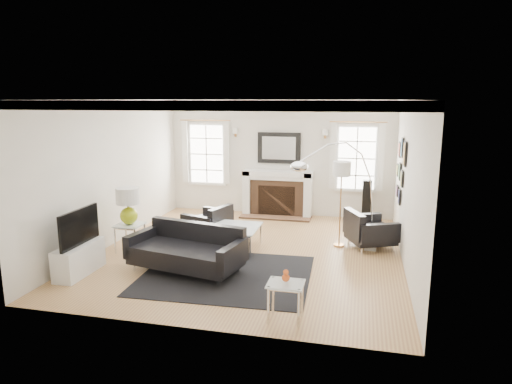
% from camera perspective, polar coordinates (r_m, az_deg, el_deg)
% --- Properties ---
extents(floor, '(6.00, 6.00, 0.00)m').
position_cam_1_polar(floor, '(8.63, -0.77, -7.47)').
color(floor, '#A26D44').
rests_on(floor, ground).
extents(back_wall, '(5.50, 0.04, 2.80)m').
position_cam_1_polar(back_wall, '(11.19, 2.92, 4.27)').
color(back_wall, silver).
rests_on(back_wall, floor).
extents(front_wall, '(5.50, 0.04, 2.80)m').
position_cam_1_polar(front_wall, '(5.49, -8.39, -3.51)').
color(front_wall, silver).
rests_on(front_wall, floor).
extents(left_wall, '(0.04, 6.00, 2.80)m').
position_cam_1_polar(left_wall, '(9.33, -17.43, 2.30)').
color(left_wall, silver).
rests_on(left_wall, floor).
extents(right_wall, '(0.04, 6.00, 2.80)m').
position_cam_1_polar(right_wall, '(8.08, 18.49, 0.87)').
color(right_wall, silver).
rests_on(right_wall, floor).
extents(ceiling, '(5.50, 6.00, 0.02)m').
position_cam_1_polar(ceiling, '(8.16, -0.82, 11.45)').
color(ceiling, white).
rests_on(ceiling, back_wall).
extents(crown_molding, '(5.50, 6.00, 0.12)m').
position_cam_1_polar(crown_molding, '(8.16, -0.82, 11.03)').
color(crown_molding, white).
rests_on(crown_molding, back_wall).
extents(fireplace, '(1.70, 0.69, 1.11)m').
position_cam_1_polar(fireplace, '(11.13, 2.69, -0.25)').
color(fireplace, white).
rests_on(fireplace, floor).
extents(mantel_mirror, '(1.05, 0.07, 0.75)m').
position_cam_1_polar(mantel_mirror, '(11.11, 2.89, 5.52)').
color(mantel_mirror, black).
rests_on(mantel_mirror, back_wall).
extents(window_left, '(1.24, 0.15, 1.62)m').
position_cam_1_polar(window_left, '(11.60, -6.18, 4.77)').
color(window_left, white).
rests_on(window_left, back_wall).
extents(window_right, '(1.24, 0.15, 1.62)m').
position_cam_1_polar(window_right, '(10.95, 12.47, 4.17)').
color(window_right, white).
rests_on(window_right, back_wall).
extents(gallery_wall, '(0.04, 1.73, 1.29)m').
position_cam_1_polar(gallery_wall, '(9.33, 17.65, 3.12)').
color(gallery_wall, black).
rests_on(gallery_wall, right_wall).
extents(tv_unit, '(0.35, 1.00, 1.09)m').
position_cam_1_polar(tv_unit, '(8.02, -21.23, -7.31)').
color(tv_unit, white).
rests_on(tv_unit, floor).
extents(area_rug, '(2.78, 2.35, 0.01)m').
position_cam_1_polar(area_rug, '(7.55, -3.72, -10.30)').
color(area_rug, black).
rests_on(area_rug, floor).
extents(sofa, '(2.04, 1.23, 0.62)m').
position_cam_1_polar(sofa, '(7.72, -8.50, -7.28)').
color(sofa, black).
rests_on(sofa, floor).
extents(armchair_left, '(0.97, 1.03, 0.57)m').
position_cam_1_polar(armchair_left, '(9.41, -5.78, -3.88)').
color(armchair_left, black).
rests_on(armchair_left, floor).
extents(armchair_right, '(1.08, 1.13, 0.60)m').
position_cam_1_polar(armchair_right, '(9.03, 13.80, -4.74)').
color(armchair_right, black).
rests_on(armchair_right, floor).
extents(coffee_table, '(0.97, 0.97, 0.43)m').
position_cam_1_polar(coffee_table, '(8.70, -2.89, -4.57)').
color(coffee_table, silver).
rests_on(coffee_table, floor).
extents(side_table_left, '(0.48, 0.48, 0.52)m').
position_cam_1_polar(side_table_left, '(8.87, -15.51, -4.55)').
color(side_table_left, silver).
rests_on(side_table_left, floor).
extents(nesting_table, '(0.47, 0.39, 0.51)m').
position_cam_1_polar(nesting_table, '(5.98, 3.72, -12.29)').
color(nesting_table, silver).
rests_on(nesting_table, floor).
extents(gourd_lamp, '(0.43, 0.43, 0.69)m').
position_cam_1_polar(gourd_lamp, '(8.75, -15.69, -1.37)').
color(gourd_lamp, '#A1B516').
rests_on(gourd_lamp, side_table_left).
extents(orange_vase, '(0.10, 0.10, 0.16)m').
position_cam_1_polar(orange_vase, '(5.90, 3.75, -10.47)').
color(orange_vase, '#D1511A').
rests_on(orange_vase, nesting_table).
extents(arc_floor_lamp, '(1.52, 1.40, 2.15)m').
position_cam_1_polar(arc_floor_lamp, '(8.29, 10.15, -0.14)').
color(arc_floor_lamp, silver).
rests_on(arc_floor_lamp, floor).
extents(stick_floor_lamp, '(0.34, 0.34, 1.66)m').
position_cam_1_polar(stick_floor_lamp, '(8.77, 10.66, 2.33)').
color(stick_floor_lamp, '#BF8242').
rests_on(stick_floor_lamp, floor).
extents(speaker_tower, '(0.21, 0.21, 0.99)m').
position_cam_1_polar(speaker_tower, '(10.82, 13.66, -1.16)').
color(speaker_tower, black).
rests_on(speaker_tower, floor).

